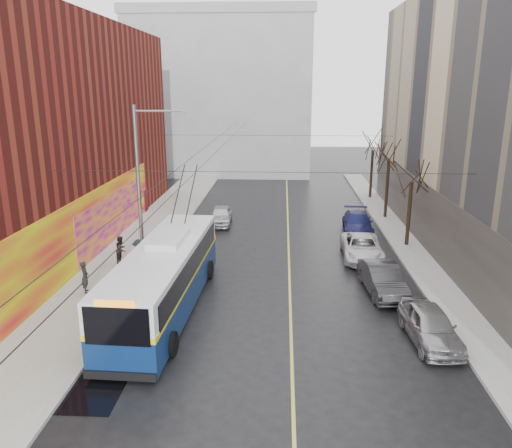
{
  "coord_description": "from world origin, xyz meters",
  "views": [
    {
      "loc": [
        1.06,
        -14.71,
        9.9
      ],
      "look_at": [
        -0.27,
        9.81,
        3.07
      ],
      "focal_mm": 35.0,
      "sensor_mm": 36.0,
      "label": 1
    }
  ],
  "objects_px": {
    "trolleybus": "(165,277)",
    "parked_car_d": "(358,223)",
    "tree_near": "(413,169)",
    "tree_mid": "(390,150)",
    "pedestrian_b": "(121,250)",
    "pedestrian_c": "(140,256)",
    "pedestrian_a": "(85,277)",
    "tree_far": "(373,142)",
    "following_car": "(221,215)",
    "parked_car_c": "(362,247)",
    "parked_car_a": "(430,325)",
    "streetlight_pole": "(142,188)",
    "parked_car_b": "(383,279)"
  },
  "relations": [
    {
      "from": "pedestrian_b",
      "to": "pedestrian_c",
      "type": "height_order",
      "value": "pedestrian_c"
    },
    {
      "from": "tree_mid",
      "to": "parked_car_b",
      "type": "xyz_separation_m",
      "value": [
        -2.96,
        -14.56,
        -4.52
      ]
    },
    {
      "from": "tree_far",
      "to": "trolleybus",
      "type": "height_order",
      "value": "tree_far"
    },
    {
      "from": "following_car",
      "to": "pedestrian_b",
      "type": "xyz_separation_m",
      "value": [
        -4.56,
        -9.06,
        0.27
      ]
    },
    {
      "from": "tree_mid",
      "to": "parked_car_c",
      "type": "bearing_deg",
      "value": -108.78
    },
    {
      "from": "parked_car_b",
      "to": "pedestrian_a",
      "type": "distance_m",
      "value": 14.54
    },
    {
      "from": "tree_near",
      "to": "parked_car_c",
      "type": "distance_m",
      "value": 5.88
    },
    {
      "from": "tree_far",
      "to": "pedestrian_c",
      "type": "xyz_separation_m",
      "value": [
        -15.5,
        -19.9,
        -4.04
      ]
    },
    {
      "from": "parked_car_a",
      "to": "pedestrian_b",
      "type": "bearing_deg",
      "value": 147.91
    },
    {
      "from": "tree_near",
      "to": "parked_car_b",
      "type": "relative_size",
      "value": 1.45
    },
    {
      "from": "parked_car_a",
      "to": "pedestrian_c",
      "type": "xyz_separation_m",
      "value": [
        -13.5,
        6.47,
        0.39
      ]
    },
    {
      "from": "parked_car_a",
      "to": "pedestrian_a",
      "type": "height_order",
      "value": "pedestrian_a"
    },
    {
      "from": "pedestrian_b",
      "to": "streetlight_pole",
      "type": "bearing_deg",
      "value": -123.23
    },
    {
      "from": "tree_mid",
      "to": "trolleybus",
      "type": "bearing_deg",
      "value": -127.74
    },
    {
      "from": "streetlight_pole",
      "to": "parked_car_d",
      "type": "bearing_deg",
      "value": 35.76
    },
    {
      "from": "parked_car_b",
      "to": "pedestrian_c",
      "type": "distance_m",
      "value": 12.66
    },
    {
      "from": "parked_car_b",
      "to": "pedestrian_b",
      "type": "xyz_separation_m",
      "value": [
        -14.07,
        3.21,
        0.21
      ]
    },
    {
      "from": "streetlight_pole",
      "to": "tree_mid",
      "type": "relative_size",
      "value": 1.35
    },
    {
      "from": "tree_mid",
      "to": "trolleybus",
      "type": "relative_size",
      "value": 0.55
    },
    {
      "from": "parked_car_b",
      "to": "parked_car_d",
      "type": "distance_m",
      "value": 10.52
    },
    {
      "from": "tree_mid",
      "to": "parked_car_a",
      "type": "bearing_deg",
      "value": -95.9
    },
    {
      "from": "streetlight_pole",
      "to": "parked_car_b",
      "type": "height_order",
      "value": "streetlight_pole"
    },
    {
      "from": "streetlight_pole",
      "to": "trolleybus",
      "type": "distance_m",
      "value": 5.53
    },
    {
      "from": "streetlight_pole",
      "to": "pedestrian_a",
      "type": "distance_m",
      "value": 5.23
    },
    {
      "from": "parked_car_b",
      "to": "tree_near",
      "type": "bearing_deg",
      "value": 63.59
    },
    {
      "from": "tree_near",
      "to": "tree_mid",
      "type": "height_order",
      "value": "tree_mid"
    },
    {
      "from": "parked_car_c",
      "to": "tree_far",
      "type": "bearing_deg",
      "value": 81.18
    },
    {
      "from": "pedestrian_b",
      "to": "pedestrian_c",
      "type": "bearing_deg",
      "value": -127.58
    },
    {
      "from": "tree_far",
      "to": "parked_car_c",
      "type": "relative_size",
      "value": 1.35
    },
    {
      "from": "pedestrian_b",
      "to": "pedestrian_a",
      "type": "bearing_deg",
      "value": -177.9
    },
    {
      "from": "following_car",
      "to": "tree_mid",
      "type": "bearing_deg",
      "value": 8.12
    },
    {
      "from": "pedestrian_a",
      "to": "pedestrian_b",
      "type": "distance_m",
      "value": 4.26
    },
    {
      "from": "streetlight_pole",
      "to": "parked_car_a",
      "type": "relative_size",
      "value": 2.15
    },
    {
      "from": "parked_car_c",
      "to": "pedestrian_a",
      "type": "bearing_deg",
      "value": -154.38
    },
    {
      "from": "trolleybus",
      "to": "pedestrian_c",
      "type": "distance_m",
      "value": 4.75
    },
    {
      "from": "parked_car_a",
      "to": "following_car",
      "type": "xyz_separation_m",
      "value": [
        -10.47,
        17.08,
        -0.05
      ]
    },
    {
      "from": "trolleybus",
      "to": "tree_mid",
      "type": "bearing_deg",
      "value": 54.33
    },
    {
      "from": "pedestrian_c",
      "to": "pedestrian_a",
      "type": "bearing_deg",
      "value": 81.8
    },
    {
      "from": "parked_car_a",
      "to": "following_car",
      "type": "distance_m",
      "value": 20.04
    },
    {
      "from": "tree_mid",
      "to": "parked_car_b",
      "type": "height_order",
      "value": "tree_mid"
    },
    {
      "from": "tree_far",
      "to": "parked_car_d",
      "type": "relative_size",
      "value": 1.35
    },
    {
      "from": "trolleybus",
      "to": "streetlight_pole",
      "type": "bearing_deg",
      "value": 118.15
    },
    {
      "from": "tree_near",
      "to": "tree_mid",
      "type": "xyz_separation_m",
      "value": [
        0.0,
        7.0,
        0.28
      ]
    },
    {
      "from": "pedestrian_b",
      "to": "pedestrian_c",
      "type": "xyz_separation_m",
      "value": [
        1.53,
        -1.55,
        0.16
      ]
    },
    {
      "from": "trolleybus",
      "to": "parked_car_d",
      "type": "height_order",
      "value": "trolleybus"
    },
    {
      "from": "parked_car_d",
      "to": "following_car",
      "type": "bearing_deg",
      "value": 173.56
    },
    {
      "from": "parked_car_a",
      "to": "pedestrian_c",
      "type": "bearing_deg",
      "value": 150.41
    },
    {
      "from": "streetlight_pole",
      "to": "trolleybus",
      "type": "relative_size",
      "value": 0.74
    },
    {
      "from": "trolleybus",
      "to": "parked_car_a",
      "type": "bearing_deg",
      "value": -9.81
    },
    {
      "from": "trolleybus",
      "to": "pedestrian_a",
      "type": "distance_m",
      "value": 4.57
    }
  ]
}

